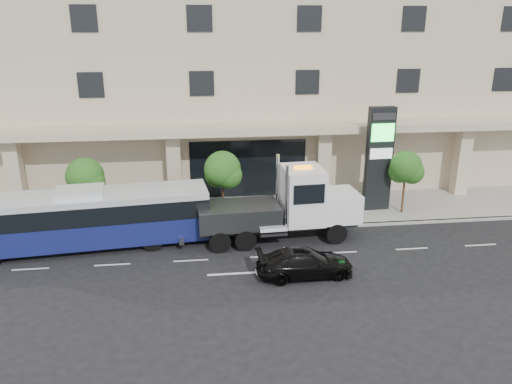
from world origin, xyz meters
TOP-DOWN VIEW (x-y plane):
  - ground at (0.00, 0.00)m, footprint 120.00×120.00m
  - sidewalk at (0.00, 5.00)m, footprint 120.00×6.00m
  - curb at (0.00, 2.00)m, footprint 120.00×0.30m
  - convention_center at (-0.00, 15.42)m, footprint 60.00×17.60m
  - tree_left at (-9.97, 3.59)m, footprint 2.27×2.20m
  - tree_mid at (-1.97, 3.59)m, footprint 2.28×2.20m
  - tree_right at (9.53, 3.59)m, footprint 2.10×2.00m
  - city_bus at (-9.75, 0.80)m, footprint 13.71×4.23m
  - tow_truck at (1.38, 0.68)m, footprint 10.32×3.01m
  - black_sedan at (1.53, -3.77)m, footprint 4.78×2.11m
  - signage_pylon at (8.03, 4.44)m, footprint 1.69×0.68m

SIDE VIEW (x-z plane):
  - ground at x=0.00m, z-range 0.00..0.00m
  - sidewalk at x=0.00m, z-range 0.00..0.15m
  - curb at x=0.00m, z-range 0.00..0.15m
  - black_sedan at x=1.53m, z-range 0.00..1.36m
  - city_bus at x=-9.75m, z-range 0.03..3.45m
  - tow_truck at x=1.38m, z-range -0.42..4.27m
  - tree_right at x=9.53m, z-range 1.01..5.06m
  - tree_left at x=-9.97m, z-range 1.00..5.22m
  - tree_mid at x=-1.97m, z-range 1.07..5.45m
  - signage_pylon at x=8.03m, z-range 0.20..6.89m
  - convention_center at x=0.00m, z-range -0.03..19.97m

